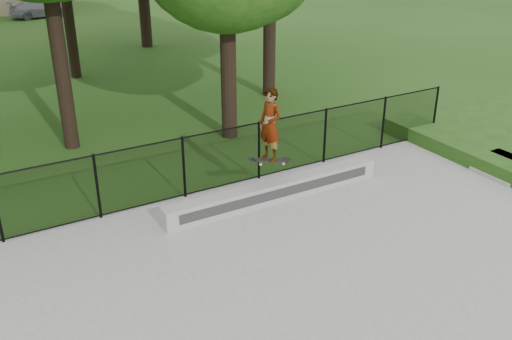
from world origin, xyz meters
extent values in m
cube|color=#B7B7B1|center=(1.74, 4.70, 0.29)|extent=(5.52, 0.40, 0.46)
imported|color=gray|center=(2.15, 33.46, 0.53)|extent=(3.53, 1.94, 1.06)
cube|color=black|center=(1.55, 4.66, 1.12)|extent=(0.82, 0.23, 0.23)
imported|color=#BAE8F5|center=(1.55, 4.66, 1.95)|extent=(0.51, 0.66, 1.62)
cylinder|color=black|center=(-2.00, 5.90, 0.81)|extent=(0.06, 0.06, 1.50)
cylinder|color=black|center=(0.00, 5.90, 0.81)|extent=(0.06, 0.06, 1.50)
cylinder|color=black|center=(2.00, 5.90, 0.81)|extent=(0.06, 0.06, 1.50)
cylinder|color=black|center=(4.00, 5.90, 0.81)|extent=(0.06, 0.06, 1.50)
cylinder|color=black|center=(6.00, 5.90, 0.81)|extent=(0.06, 0.06, 1.50)
cylinder|color=black|center=(8.00, 5.90, 0.81)|extent=(0.06, 0.06, 1.50)
cylinder|color=black|center=(0.00, 5.90, 1.53)|extent=(16.00, 0.04, 0.04)
cylinder|color=black|center=(0.00, 5.90, 0.11)|extent=(16.00, 0.04, 0.04)
cube|color=black|center=(0.00, 5.90, 0.81)|extent=(16.00, 0.01, 1.50)
cube|color=gray|center=(7.12, 3.00, 0.07)|extent=(0.37, 1.20, 0.15)
cube|color=gray|center=(7.48, 3.00, 0.15)|extent=(0.37, 1.20, 0.30)
cube|color=gray|center=(7.83, 3.00, 0.22)|extent=(0.37, 1.20, 0.45)
cylinder|color=black|center=(-1.50, 10.50, 2.76)|extent=(0.44, 0.44, 5.51)
cylinder|color=black|center=(2.80, 9.00, 2.10)|extent=(0.44, 0.44, 4.21)
cylinder|color=black|center=(6.00, 12.00, 2.62)|extent=(0.44, 0.44, 5.23)
cylinder|color=black|center=(0.50, 18.00, 2.80)|extent=(0.44, 0.44, 5.60)
cylinder|color=black|center=(5.00, 22.00, 2.05)|extent=(0.44, 0.44, 4.09)
camera|label=1|loc=(-4.54, -5.22, 6.18)|focal=40.00mm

